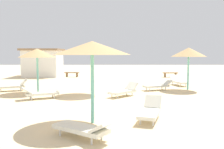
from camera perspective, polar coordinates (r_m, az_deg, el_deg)
ground_plane at (r=11.49m, az=0.00°, el=-7.28°), size 80.00×80.00×0.00m
parasol_0 at (r=8.42m, az=-4.66°, el=6.14°), size 2.67×2.67×2.86m
parasol_1 at (r=17.00m, az=17.53°, el=4.98°), size 2.30×2.30×2.82m
parasol_2 at (r=15.75m, az=-17.14°, el=4.80°), size 2.28×2.28×2.74m
parasol_3 at (r=14.64m, az=-4.50°, el=5.93°), size 2.37×2.37×2.96m
lounger_0 at (r=7.14m, az=-6.57°, el=-12.39°), size 1.93×1.61×0.65m
lounger_1 at (r=19.26m, az=15.25°, el=-1.52°), size 1.06×1.98×0.74m
lounger_2 at (r=13.66m, az=-16.61°, el=-4.19°), size 1.99×1.40×0.67m
lounger_3 at (r=13.85m, az=2.80°, el=-3.83°), size 1.80×1.77×0.74m
lounger_5 at (r=9.16m, az=8.96°, el=-8.43°), size 1.18×1.97×0.78m
lounger_6 at (r=16.43m, az=10.69°, el=-2.56°), size 2.01×1.28×0.63m
lounger_7 at (r=17.12m, az=-22.19°, el=-2.50°), size 1.97×1.32×0.76m
bench_0 at (r=25.57m, az=-9.38°, el=0.22°), size 1.55×0.64×0.49m
bench_1 at (r=25.58m, az=13.50°, el=0.15°), size 1.51×0.45×0.49m
beach_cabana at (r=27.08m, az=-15.79°, el=2.77°), size 3.95×4.04×2.93m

